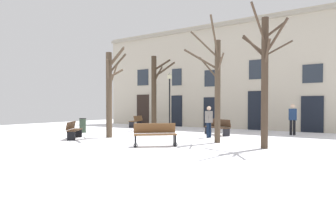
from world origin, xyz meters
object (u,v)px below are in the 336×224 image
Objects in this scene: tree_left_of_center at (155,90)px; bench_far_corner at (218,127)px; streetlamp at (170,95)px; bench_facing_shops at (74,130)px; bench_near_center_tree at (155,134)px; bench_by_litter_bin at (136,121)px; person_crossing_plaza at (209,120)px; tree_near_facade at (264,75)px; tree_right_of_center at (216,85)px; litter_bin at (83,125)px; tree_center at (110,91)px; person_near_bench at (293,118)px.

bench_far_corner is (4.97, -0.86, -2.24)m from tree_left_of_center.
streetlamp reaches higher than bench_far_corner.
tree_left_of_center is at bearing -160.31° from bench_far_corner.
bench_far_corner reaches higher than bench_facing_shops.
streetlamp is 2.52× the size of bench_near_center_tree.
bench_by_litter_bin reaches higher than bench_facing_shops.
bench_by_litter_bin is at bearing 72.43° from person_crossing_plaza.
tree_left_of_center is at bearing 72.61° from person_crossing_plaza.
bench_by_litter_bin is at bearing 151.78° from tree_near_facade.
tree_left_of_center is 8.35m from bench_near_center_tree.
tree_near_facade is 4.82m from bench_near_center_tree.
bench_far_corner is (5.16, 5.72, 0.01)m from bench_facing_shops.
tree_right_of_center is at bearing 14.59° from bench_near_center_tree.
litter_bin is 7.56m from bench_near_center_tree.
bench_by_litter_bin is at bearing -166.34° from bench_far_corner.
tree_right_of_center reaches higher than tree_center.
bench_facing_shops is at bearing 0.01° from bench_by_litter_bin.
streetlamp is 8.19m from bench_facing_shops.
litter_bin is at bearing 110.17° from person_crossing_plaza.
person_near_bench is (-0.05, 6.01, -1.84)m from tree_near_facade.
tree_center is at bearing -85.08° from streetlamp.
bench_facing_shops is 0.83× the size of bench_far_corner.
streetlamp reaches higher than person_crossing_plaza.
tree_right_of_center reaches higher than bench_by_litter_bin.
bench_facing_shops is at bearing 138.44° from bench_near_center_tree.
bench_far_corner is at bearing 45.36° from bench_near_center_tree.
tree_left_of_center is 3.11× the size of person_crossing_plaza.
bench_near_center_tree is at bearing -178.34° from person_crossing_plaza.
bench_near_center_tree is 4.10m from person_crossing_plaza.
bench_facing_shops is at bearing -102.57° from bench_far_corner.
bench_by_litter_bin is 1.09× the size of person_crossing_plaza.
person_crossing_plaza is (5.36, 4.11, 0.44)m from bench_facing_shops.
bench_facing_shops is at bearing -47.65° from litter_bin.
person_crossing_plaza is at bearing 124.34° from tree_right_of_center.
bench_near_center_tree is at bearing -123.25° from tree_right_of_center.
bench_near_center_tree is (-3.83, -1.80, -2.32)m from tree_near_facade.
streetlamp reaches higher than bench_by_litter_bin.
person_near_bench is at bearing 26.18° from litter_bin.
tree_near_facade is at bearing 65.95° from person_near_bench.
tree_right_of_center is 2.35m from tree_near_facade.
tree_left_of_center is (-0.88, 5.14, 0.28)m from tree_center.
tree_near_facade reaches higher than person_near_bench.
streetlamp reaches higher than bench_near_center_tree.
streetlamp is at bearing 77.07° from bench_near_center_tree.
tree_center is at bearing 118.12° from bench_near_center_tree.
bench_by_litter_bin is (-11.26, 6.04, -2.35)m from tree_near_facade.
tree_near_facade is at bearing -28.91° from tree_left_of_center.
tree_near_facade is 5.77m from bench_far_corner.
bench_by_litter_bin is at bearing 119.02° from tree_center.
bench_near_center_tree is (3.85, -1.38, -1.92)m from tree_center.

